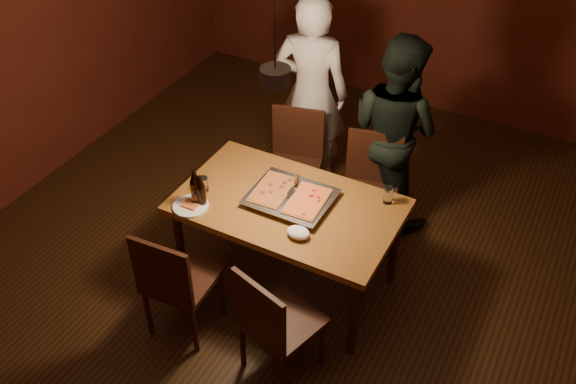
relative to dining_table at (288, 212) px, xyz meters
The scene contains 19 objects.
room_shell 0.73m from the dining_table, 107.99° to the right, with size 6.00×6.00×6.00m.
dining_table is the anchor object (origin of this frame).
chair_far_left 0.90m from the dining_table, 114.47° to the left, with size 0.51×0.51×0.49m.
chair_far_right 0.85m from the dining_table, 68.93° to the left, with size 0.52×0.52×0.49m.
chair_near_left 0.88m from the dining_table, 119.17° to the right, with size 0.45×0.45×0.49m.
chair_near_right 0.83m from the dining_table, 68.52° to the right, with size 0.52×0.52×0.49m.
pizza_tray 0.10m from the dining_table, 83.45° to the left, with size 0.55×0.45×0.05m, color silver.
pizza_meat 0.19m from the dining_table, 169.87° to the left, with size 0.23×0.36×0.02m, color maroon.
pizza_cheese 0.19m from the dining_table, 10.18° to the left, with size 0.23×0.36×0.02m, color gold.
spatula 0.15m from the dining_table, 76.50° to the left, with size 0.09×0.24×0.04m, color silver, non-canonical shape.
beer_bottle_a 0.65m from the dining_table, 152.37° to the right, with size 0.07×0.07×0.28m.
beer_bottle_b 0.61m from the dining_table, 151.13° to the right, with size 0.06×0.06×0.24m.
water_glass_left 0.61m from the dining_table, 165.64° to the right, with size 0.07×0.07×0.11m, color silver.
water_glass_right 0.68m from the dining_table, 29.38° to the left, with size 0.06×0.06×0.12m, color silver.
plate_slice 0.66m from the dining_table, 148.74° to the right, with size 0.24×0.24×0.03m.
napkin 0.35m from the dining_table, 50.68° to the right, with size 0.15×0.12×0.06m, color white.
diner_white 1.31m from the dining_table, 109.69° to the left, with size 0.62×0.41×1.71m, color white.
diner_dark 1.17m from the dining_table, 73.34° to the left, with size 0.77×0.60×1.59m, color black.
pendant_lamp 1.09m from the dining_table, 107.99° to the right, with size 0.18×0.18×1.10m.
Camera 1 is at (1.59, -2.83, 3.52)m, focal length 40.00 mm.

